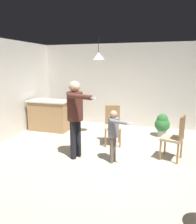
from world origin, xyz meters
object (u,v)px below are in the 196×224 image
object	(u,v)px
person_child	(114,131)
dining_chair_by_counter	(113,124)
kitchen_counter	(50,115)
person_adult	(76,111)
dining_chair_near_wall	(176,136)
potted_plant_corner	(162,124)

from	to	relation	value
person_child	dining_chair_by_counter	xyz separation A→B (m)	(-0.27, 1.06, -0.15)
kitchen_counter	dining_chair_by_counter	size ratio (longest dim) A/B	1.26
person_adult	dining_chair_near_wall	size ratio (longest dim) A/B	1.70
person_adult	person_child	world-z (taller)	person_adult
kitchen_counter	potted_plant_corner	bearing A→B (deg)	6.71
potted_plant_corner	person_child	bearing A→B (deg)	-114.40
kitchen_counter	potted_plant_corner	distance (m)	3.42
kitchen_counter	dining_chair_near_wall	xyz separation A→B (m)	(3.69, -1.20, 0.07)
kitchen_counter	person_adult	xyz separation A→B (m)	(1.61, -1.70, 0.58)
kitchen_counter	potted_plant_corner	world-z (taller)	kitchen_counter
dining_chair_by_counter	dining_chair_near_wall	bearing A→B (deg)	143.53
person_child	potted_plant_corner	size ratio (longest dim) A/B	1.70
kitchen_counter	person_adult	size ratio (longest dim) A/B	0.74
person_child	dining_chair_near_wall	bearing A→B (deg)	128.05
person_adult	person_child	size ratio (longest dim) A/B	1.52
person_adult	dining_chair_by_counter	distance (m)	1.31
kitchen_counter	dining_chair_near_wall	bearing A→B (deg)	-18.04
person_child	dining_chair_near_wall	xyz separation A→B (m)	(1.24, 0.49, -0.15)
potted_plant_corner	dining_chair_by_counter	bearing A→B (deg)	-139.73
dining_chair_by_counter	potted_plant_corner	size ratio (longest dim) A/B	1.52
potted_plant_corner	dining_chair_near_wall	bearing A→B (deg)	-79.76
kitchen_counter	person_adult	bearing A→B (deg)	-46.60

